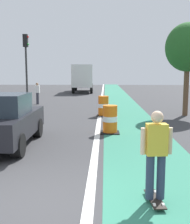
# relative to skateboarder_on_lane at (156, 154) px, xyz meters

# --- Properties ---
(ground_plane) EXTENTS (100.00, 100.00, 0.00)m
(ground_plane) POSITION_rel_skateboarder_on_lane_xyz_m (-2.10, -0.26, -0.91)
(ground_plane) COLOR #38383A
(bike_lane_strip) EXTENTS (2.50, 80.00, 0.01)m
(bike_lane_strip) POSITION_rel_skateboarder_on_lane_xyz_m (0.30, 11.74, -0.91)
(bike_lane_strip) COLOR #2D755B
(bike_lane_strip) RESTS_ON ground
(lane_divider_stripe) EXTENTS (0.20, 80.00, 0.01)m
(lane_divider_stripe) POSITION_rel_skateboarder_on_lane_xyz_m (-1.20, 11.74, -0.91)
(lane_divider_stripe) COLOR silver
(lane_divider_stripe) RESTS_ON ground
(skateboarder_on_lane) EXTENTS (0.57, 0.82, 1.69)m
(skateboarder_on_lane) POSITION_rel_skateboarder_on_lane_xyz_m (0.00, 0.00, 0.00)
(skateboarder_on_lane) COLOR black
(skateboarder_on_lane) RESTS_ON ground
(parked_sedan_nearest) EXTENTS (2.01, 4.15, 1.70)m
(parked_sedan_nearest) POSITION_rel_skateboarder_on_lane_xyz_m (-4.18, 3.82, -0.08)
(parked_sedan_nearest) COLOR black
(parked_sedan_nearest) RESTS_ON ground
(traffic_barrel_front) EXTENTS (0.73, 0.73, 1.09)m
(traffic_barrel_front) POSITION_rel_skateboarder_on_lane_xyz_m (-0.71, 5.92, -0.38)
(traffic_barrel_front) COLOR orange
(traffic_barrel_front) RESTS_ON ground
(traffic_barrel_mid) EXTENTS (0.73, 0.73, 1.09)m
(traffic_barrel_mid) POSITION_rel_skateboarder_on_lane_xyz_m (-0.99, 10.32, -0.38)
(traffic_barrel_mid) COLOR orange
(traffic_barrel_mid) RESTS_ON ground
(delivery_truck_down_block) EXTENTS (2.64, 7.69, 3.23)m
(delivery_truck_down_block) POSITION_rel_skateboarder_on_lane_xyz_m (-3.58, 29.19, 0.94)
(delivery_truck_down_block) COLOR silver
(delivery_truck_down_block) RESTS_ON ground
(traffic_light_corner) EXTENTS (0.41, 0.32, 5.10)m
(traffic_light_corner) POSITION_rel_skateboarder_on_lane_xyz_m (-6.69, 15.77, 2.59)
(traffic_light_corner) COLOR #2D2D2D
(traffic_light_corner) RESTS_ON ground
(pedestrian_crossing) EXTENTS (0.34, 0.20, 1.61)m
(pedestrian_crossing) POSITION_rel_skateboarder_on_lane_xyz_m (-5.96, 15.86, -0.05)
(pedestrian_crossing) COLOR #33333D
(pedestrian_crossing) RESTS_ON ground
(street_tree_sidewalk) EXTENTS (2.40, 2.40, 5.00)m
(street_tree_sidewalk) POSITION_rel_skateboarder_on_lane_xyz_m (3.52, 10.62, 2.76)
(street_tree_sidewalk) COLOR brown
(street_tree_sidewalk) RESTS_ON ground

